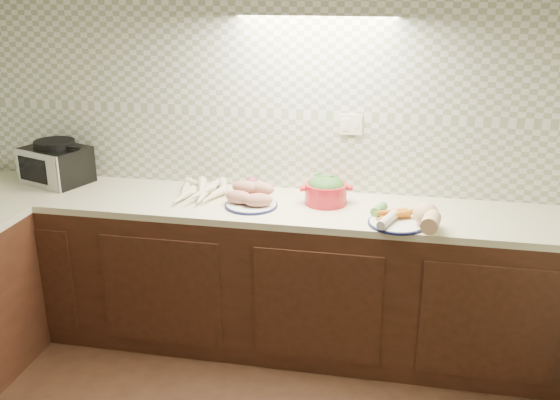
% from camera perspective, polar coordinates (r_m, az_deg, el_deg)
% --- Properties ---
extents(room, '(3.60, 3.60, 2.60)m').
position_cam_1_polar(room, '(2.04, -13.40, 4.85)').
color(room, black).
rests_on(room, ground).
extents(counter, '(3.60, 3.60, 0.90)m').
position_cam_1_polar(counter, '(3.35, -17.87, -11.45)').
color(counter, black).
rests_on(counter, ground).
extents(toaster_oven, '(0.46, 0.41, 0.27)m').
position_cam_1_polar(toaster_oven, '(4.17, -19.80, 3.20)').
color(toaster_oven, black).
rests_on(toaster_oven, counter).
extents(parsnip_pile, '(0.48, 0.36, 0.08)m').
position_cam_1_polar(parsnip_pile, '(3.76, -7.03, 0.99)').
color(parsnip_pile, beige).
rests_on(parsnip_pile, counter).
extents(sweet_potato_plate, '(0.31, 0.30, 0.14)m').
position_cam_1_polar(sweet_potato_plate, '(3.54, -2.62, 0.29)').
color(sweet_potato_plate, '#0F133B').
rests_on(sweet_potato_plate, counter).
extents(onion_bowl, '(0.16, 0.16, 0.12)m').
position_cam_1_polar(onion_bowl, '(3.71, -2.41, 1.04)').
color(onion_bowl, black).
rests_on(onion_bowl, counter).
extents(dutch_oven, '(0.30, 0.29, 0.17)m').
position_cam_1_polar(dutch_oven, '(3.57, 4.22, 0.91)').
color(dutch_oven, red).
rests_on(dutch_oven, counter).
extents(veg_plate, '(0.40, 0.35, 0.14)m').
position_cam_1_polar(veg_plate, '(3.33, 11.77, -1.50)').
color(veg_plate, '#0F133B').
rests_on(veg_plate, counter).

